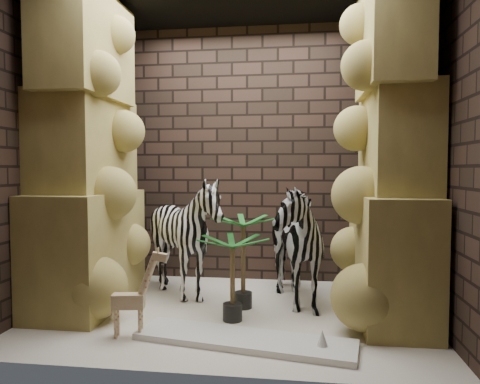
# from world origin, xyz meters

# --- Properties ---
(floor) EXTENTS (3.50, 3.50, 0.00)m
(floor) POSITION_xyz_m (0.00, 0.00, 0.00)
(floor) COLOR beige
(floor) RESTS_ON ground
(wall_back) EXTENTS (3.50, 0.00, 3.50)m
(wall_back) POSITION_xyz_m (0.00, 1.25, 1.50)
(wall_back) COLOR black
(wall_back) RESTS_ON ground
(wall_front) EXTENTS (3.50, 0.00, 3.50)m
(wall_front) POSITION_xyz_m (0.00, -1.25, 1.50)
(wall_front) COLOR black
(wall_front) RESTS_ON ground
(wall_left) EXTENTS (0.00, 3.00, 3.00)m
(wall_left) POSITION_xyz_m (-1.75, 0.00, 1.50)
(wall_left) COLOR black
(wall_left) RESTS_ON ground
(wall_right) EXTENTS (0.00, 3.00, 3.00)m
(wall_right) POSITION_xyz_m (1.75, 0.00, 1.50)
(wall_right) COLOR black
(wall_right) RESTS_ON ground
(rock_pillar_left) EXTENTS (0.68, 1.30, 3.00)m
(rock_pillar_left) POSITION_xyz_m (-1.40, 0.00, 1.50)
(rock_pillar_left) COLOR tan
(rock_pillar_left) RESTS_ON floor
(rock_pillar_right) EXTENTS (0.58, 1.25, 3.00)m
(rock_pillar_right) POSITION_xyz_m (1.42, 0.00, 1.50)
(rock_pillar_right) COLOR tan
(rock_pillar_right) RESTS_ON floor
(zebra_right) EXTENTS (0.99, 1.32, 1.39)m
(zebra_right) POSITION_xyz_m (0.49, 0.37, 0.70)
(zebra_right) COLOR white
(zebra_right) RESTS_ON floor
(zebra_left) EXTENTS (1.02, 1.25, 1.12)m
(zebra_left) POSITION_xyz_m (-0.53, 0.38, 0.56)
(zebra_left) COLOR white
(zebra_left) RESTS_ON floor
(giraffe_toy) EXTENTS (0.39, 0.18, 0.73)m
(giraffe_toy) POSITION_xyz_m (-0.71, -0.70, 0.36)
(giraffe_toy) COLOR #D4B88A
(giraffe_toy) RESTS_ON floor
(palm_front) EXTENTS (0.36, 0.36, 0.89)m
(palm_front) POSITION_xyz_m (0.10, 0.14, 0.45)
(palm_front) COLOR #12411F
(palm_front) RESTS_ON floor
(palm_back) EXTENTS (0.36, 0.36, 0.75)m
(palm_back) POSITION_xyz_m (0.05, -0.22, 0.38)
(palm_back) COLOR #12411F
(palm_back) RESTS_ON floor
(surfboard) EXTENTS (1.73, 0.70, 0.05)m
(surfboard) POSITION_xyz_m (0.21, -0.70, 0.03)
(surfboard) COLOR white
(surfboard) RESTS_ON floor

